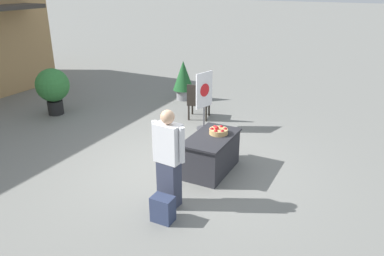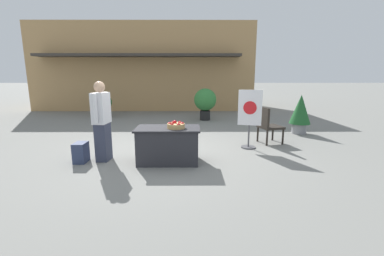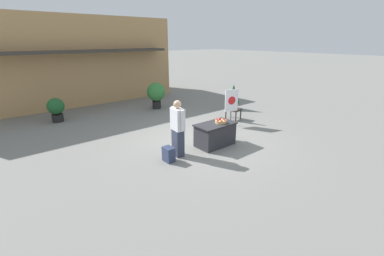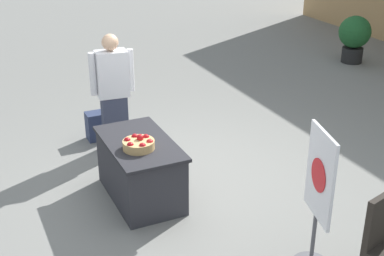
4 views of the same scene
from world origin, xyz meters
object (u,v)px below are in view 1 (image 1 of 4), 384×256
(poster_board, at_px, (204,99))
(potted_plant_far_right, at_px, (53,87))
(person_visitor, at_px, (169,159))
(backpack, at_px, (163,209))
(display_table, at_px, (211,154))
(patio_chair, at_px, (198,100))
(apple_basket, at_px, (218,131))
(potted_plant_near_left, at_px, (183,78))

(poster_board, distance_m, potted_plant_far_right, 4.24)
(poster_board, bearing_deg, person_visitor, -58.65)
(backpack, distance_m, potted_plant_far_right, 6.00)
(backpack, bearing_deg, display_table, 0.20)
(person_visitor, bearing_deg, patio_chair, 24.82)
(apple_basket, xyz_separation_m, potted_plant_near_left, (3.71, 2.77, -0.12))
(person_visitor, height_order, potted_plant_far_right, person_visitor)
(patio_chair, distance_m, potted_plant_near_left, 1.82)
(person_visitor, xyz_separation_m, patio_chair, (3.90, 1.38, -0.32))
(backpack, relative_size, potted_plant_far_right, 0.33)
(potted_plant_far_right, bearing_deg, display_table, -101.51)
(person_visitor, xyz_separation_m, potted_plant_far_right, (2.45, 5.10, -0.07))
(patio_chair, xyz_separation_m, potted_plant_far_right, (-1.44, 3.71, 0.24))
(backpack, distance_m, potted_plant_near_left, 6.33)
(poster_board, height_order, potted_plant_near_left, poster_board)
(potted_plant_near_left, bearing_deg, potted_plant_far_right, 138.14)
(poster_board, height_order, potted_plant_far_right, poster_board)
(person_visitor, xyz_separation_m, backpack, (-0.44, -0.14, -0.64))
(potted_plant_near_left, distance_m, potted_plant_far_right, 3.78)
(patio_chair, height_order, potted_plant_near_left, potted_plant_near_left)
(patio_chair, relative_size, potted_plant_far_right, 0.76)
(apple_basket, relative_size, backpack, 0.86)
(apple_basket, height_order, potted_plant_far_right, potted_plant_far_right)
(display_table, distance_m, poster_board, 2.24)
(poster_board, xyz_separation_m, potted_plant_far_right, (-0.86, 4.15, -0.01))
(poster_board, xyz_separation_m, potted_plant_near_left, (1.95, 1.63, -0.11))
(apple_basket, height_order, potted_plant_near_left, potted_plant_near_left)
(display_table, distance_m, person_visitor, 1.48)
(potted_plant_far_right, bearing_deg, patio_chair, -68.74)
(display_table, xyz_separation_m, person_visitor, (-1.39, 0.13, 0.48))
(display_table, xyz_separation_m, apple_basket, (0.17, -0.06, 0.43))
(person_visitor, bearing_deg, poster_board, 21.19)
(apple_basket, bearing_deg, patio_chair, 34.02)
(display_table, relative_size, person_visitor, 0.79)
(display_table, height_order, backpack, display_table)
(person_visitor, relative_size, potted_plant_far_right, 1.30)
(potted_plant_far_right, bearing_deg, potted_plant_near_left, -41.86)
(display_table, relative_size, poster_board, 0.91)
(display_table, xyz_separation_m, patio_chair, (2.51, 1.51, 0.17))
(display_table, distance_m, backpack, 1.83)
(person_visitor, bearing_deg, apple_basket, -1.77)
(apple_basket, relative_size, poster_board, 0.25)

